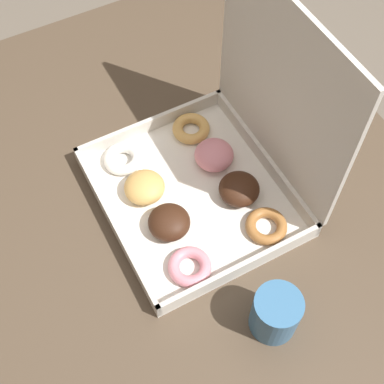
{
  "coord_description": "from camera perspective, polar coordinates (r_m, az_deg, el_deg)",
  "views": [
    {
      "loc": [
        0.39,
        -0.23,
        1.58
      ],
      "look_at": [
        -0.06,
        0.01,
        0.77
      ],
      "focal_mm": 50.0,
      "sensor_mm": 36.0,
      "label": 1
    }
  ],
  "objects": [
    {
      "name": "coffee_mug",
      "position": [
        0.84,
        8.91,
        -12.64
      ],
      "size": [
        0.07,
        0.07,
        0.09
      ],
      "color": "teal",
      "rests_on": "dining_table"
    },
    {
      "name": "dining_table",
      "position": [
        1.03,
        1.3,
        -6.11
      ],
      "size": [
        1.25,
        0.86,
        0.75
      ],
      "color": "#4C3D2D",
      "rests_on": "ground_plane"
    },
    {
      "name": "donut_box",
      "position": [
        0.93,
        2.47,
        2.96
      ],
      "size": [
        0.35,
        0.32,
        0.36
      ],
      "color": "silver",
      "rests_on": "dining_table"
    },
    {
      "name": "ground_plane",
      "position": [
        1.64,
        0.84,
        -16.22
      ],
      "size": [
        8.0,
        8.0,
        0.0
      ],
      "primitive_type": "plane",
      "color": "#6B6054"
    }
  ]
}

